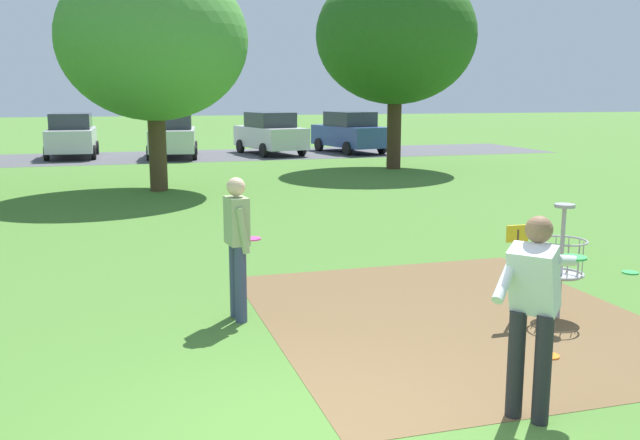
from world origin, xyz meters
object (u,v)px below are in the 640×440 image
object	(u,v)px
player_foreground_watching	(533,305)
parked_car_center_left	(173,135)
disc_golf_basket	(557,257)
frisbee_scattered_b	(630,272)
frisbee_mid_grass	(549,356)
tree_mid_left	(396,36)
parked_car_leftmost	(72,135)
parked_car_center_right	(270,133)
player_throwing	(237,240)
frisbee_far_right	(567,274)
parked_car_rightmost	(350,132)
tree_mid_center	(153,40)

from	to	relation	value
player_foreground_watching	parked_car_center_left	xyz separation A→B (m)	(-0.80, 25.17, -0.06)
disc_golf_basket	frisbee_scattered_b	xyz separation A→B (m)	(2.39, 1.50, -0.74)
frisbee_mid_grass	tree_mid_left	bearing A→B (deg)	72.65
player_foreground_watching	disc_golf_basket	bearing A→B (deg)	51.17
parked_car_leftmost	parked_car_center_right	bearing A→B (deg)	-5.91
disc_golf_basket	player_throwing	size ratio (longest dim) A/B	0.81
frisbee_far_right	parked_car_rightmost	size ratio (longest dim) A/B	0.06
player_foreground_watching	player_throwing	world-z (taller)	same
tree_mid_center	parked_car_rightmost	world-z (taller)	tree_mid_center
player_throwing	frisbee_far_right	size ratio (longest dim) A/B	6.70
player_foreground_watching	tree_mid_left	world-z (taller)	tree_mid_left
player_throwing	parked_car_rightmost	xyz separation A→B (m)	(8.99, 22.16, -0.05)
player_foreground_watching	parked_car_leftmost	xyz separation A→B (m)	(-4.86, 26.37, -0.06)
frisbee_far_right	parked_car_leftmost	xyz separation A→B (m)	(-8.08, 22.46, 0.91)
player_throwing	frisbee_mid_grass	distance (m)	3.68
parked_car_center_left	parked_car_rightmost	size ratio (longest dim) A/B	0.98
disc_golf_basket	parked_car_rightmost	bearing A→B (deg)	77.02
frisbee_mid_grass	parked_car_center_right	size ratio (longest dim) A/B	0.05
frisbee_scattered_b	parked_car_center_right	distance (m)	21.82
disc_golf_basket	player_throwing	xyz separation A→B (m)	(-3.64, 1.03, 0.21)
parked_car_center_right	parked_car_rightmost	bearing A→B (deg)	-1.39
parked_car_rightmost	tree_mid_center	bearing A→B (deg)	-131.23
parked_car_leftmost	parked_car_center_left	distance (m)	4.24
frisbee_mid_grass	parked_car_leftmost	size ratio (longest dim) A/B	0.05
frisbee_far_right	tree_mid_center	distance (m)	12.88
parked_car_leftmost	parked_car_rightmost	world-z (taller)	same
disc_golf_basket	parked_car_leftmost	distance (m)	25.05
tree_mid_center	parked_car_rightmost	distance (m)	14.27
player_foreground_watching	parked_car_leftmost	size ratio (longest dim) A/B	0.40
frisbee_far_right	frisbee_scattered_b	world-z (taller)	same
parked_car_leftmost	parked_car_center_right	size ratio (longest dim) A/B	0.95
parked_car_leftmost	parked_car_rightmost	xyz separation A→B (m)	(12.00, -0.95, 0.00)
frisbee_mid_grass	parked_car_center_right	world-z (taller)	parked_car_center_right
frisbee_mid_grass	frisbee_scattered_b	xyz separation A→B (m)	(3.18, 2.58, 0.00)
tree_mid_left	disc_golf_basket	bearing A→B (deg)	-105.89
frisbee_mid_grass	parked_car_rightmost	xyz separation A→B (m)	(6.14, 24.28, 0.91)
player_foreground_watching	parked_car_rightmost	bearing A→B (deg)	74.32
parked_car_center_left	parked_car_center_right	xyz separation A→B (m)	(4.25, 0.34, 0.00)
frisbee_mid_grass	tree_mid_center	bearing A→B (deg)	102.41
frisbee_mid_grass	parked_car_leftmost	xyz separation A→B (m)	(-5.86, 25.23, 0.91)
parked_car_rightmost	disc_golf_basket	bearing A→B (deg)	-102.98
frisbee_far_right	parked_car_center_right	world-z (taller)	parked_car_center_right
frisbee_far_right	parked_car_center_right	size ratio (longest dim) A/B	0.06
player_foreground_watching	frisbee_mid_grass	world-z (taller)	player_foreground_watching
tree_mid_left	parked_car_leftmost	xyz separation A→B (m)	(-11.27, 7.92, -3.71)
tree_mid_center	frisbee_scattered_b	bearing A→B (deg)	-61.02
frisbee_scattered_b	frisbee_far_right	bearing A→B (deg)	169.02
player_throwing	tree_mid_center	xyz separation A→B (m)	(-0.19, 11.70, 3.10)
disc_golf_basket	tree_mid_left	world-z (taller)	tree_mid_left
frisbee_scattered_b	tree_mid_center	xyz separation A→B (m)	(-6.22, 11.23, 4.05)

